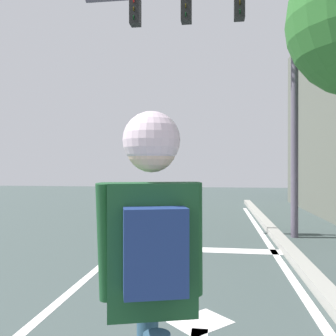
# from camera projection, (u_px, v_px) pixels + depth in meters

# --- Properties ---
(lane_line_center) EXTENTS (0.12, 20.00, 0.01)m
(lane_line_center) POSITION_uv_depth(u_px,v_px,m) (56.00, 304.00, 4.09)
(lane_line_center) COLOR silver
(lane_line_center) RESTS_ON ground
(lane_line_curbside) EXTENTS (0.12, 20.00, 0.01)m
(lane_line_curbside) POSITION_uv_depth(u_px,v_px,m) (319.00, 319.00, 3.69)
(lane_line_curbside) COLOR silver
(lane_line_curbside) RESTS_ON ground
(stop_bar) EXTENTS (3.04, 0.40, 0.01)m
(stop_bar) POSITION_uv_depth(u_px,v_px,m) (200.00, 250.00, 6.79)
(stop_bar) COLOR silver
(stop_bar) RESTS_ON ground
(lane_arrow_head) EXTENTS (0.71, 0.71, 0.01)m
(lane_arrow_head) POSITION_uv_depth(u_px,v_px,m) (201.00, 322.00, 3.62)
(lane_arrow_head) COLOR silver
(lane_arrow_head) RESTS_ON ground
(skater) EXTENTS (0.47, 0.64, 1.76)m
(skater) POSITION_uv_depth(u_px,v_px,m) (152.00, 251.00, 1.59)
(skater) COLOR #2E5068
(skater) RESTS_ON skateboard
(traffic_signal_mast) EXTENTS (4.97, 0.34, 5.99)m
(traffic_signal_mast) POSITION_uv_depth(u_px,v_px,m) (232.00, 46.00, 8.17)
(traffic_signal_mast) COLOR #5A5263
(traffic_signal_mast) RESTS_ON ground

